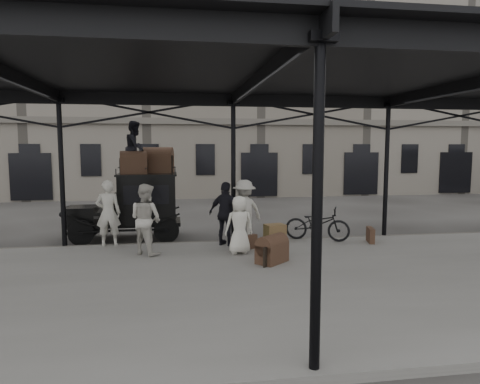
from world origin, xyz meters
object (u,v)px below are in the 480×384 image
at_px(porter_official, 226,214).
at_px(steamer_trunk_roof_near, 134,164).
at_px(steamer_trunk_platform, 272,251).
at_px(porter_left, 108,213).
at_px(taxi, 138,203).
at_px(bicycle, 317,224).

bearing_deg(porter_official, steamer_trunk_roof_near, 1.39).
height_order(steamer_trunk_roof_near, steamer_trunk_platform, steamer_trunk_roof_near).
bearing_deg(porter_left, porter_official, 172.50).
bearing_deg(porter_left, taxi, -115.72).
bearing_deg(porter_official, bicycle, -142.22).
height_order(taxi, bicycle, taxi).
xyz_separation_m(porter_official, bicycle, (2.87, 0.23, -0.42)).
xyz_separation_m(porter_left, bicycle, (6.28, -0.19, -0.45)).
height_order(taxi, porter_left, taxi).
distance_m(porter_left, steamer_trunk_platform, 5.03).
bearing_deg(taxi, bicycle, -17.23).
height_order(porter_left, steamer_trunk_roof_near, steamer_trunk_roof_near).
bearing_deg(bicycle, steamer_trunk_platform, 164.72).
xyz_separation_m(taxi, bicycle, (5.56, -1.72, -0.53)).
xyz_separation_m(taxi, steamer_trunk_platform, (3.59, -4.02, -0.76)).
relative_size(taxi, bicycle, 1.84).
relative_size(taxi, steamer_trunk_platform, 4.53).
height_order(porter_left, porter_official, porter_left).
distance_m(taxi, porter_left, 1.70).
bearing_deg(bicycle, porter_official, 119.91).
relative_size(taxi, steamer_trunk_roof_near, 4.39).
xyz_separation_m(bicycle, steamer_trunk_platform, (-1.96, -2.30, -0.22)).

